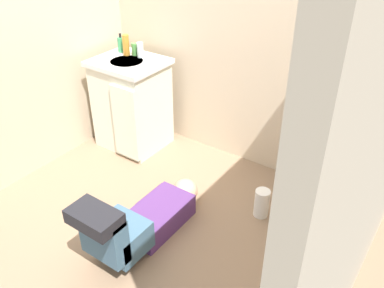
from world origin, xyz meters
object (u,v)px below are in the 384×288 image
at_px(vanity_cabinet, 132,103).
at_px(bottle_amber, 126,45).
at_px(bottle_green, 135,49).
at_px(paper_towel_roll, 262,203).
at_px(toilet, 323,167).
at_px(faucet, 139,50).
at_px(bottle_clear, 140,50).
at_px(person_plumber, 140,221).
at_px(soap_dispenser, 121,45).
at_px(tissue_box, 332,107).

distance_m(vanity_cabinet, bottle_amber, 0.51).
distance_m(bottle_green, paper_towel_roll, 1.70).
relative_size(toilet, faucet, 7.50).
distance_m(bottle_amber, bottle_clear, 0.14).
distance_m(faucet, bottle_green, 0.04).
xyz_separation_m(vanity_cabinet, bottle_amber, (-0.10, 0.10, 0.49)).
distance_m(vanity_cabinet, paper_towel_roll, 1.49).
height_order(person_plumber, bottle_amber, bottle_amber).
height_order(toilet, vanity_cabinet, vanity_cabinet).
relative_size(toilet, vanity_cabinet, 0.91).
distance_m(toilet, bottle_green, 1.85).
relative_size(vanity_cabinet, bottle_green, 7.81).
bearing_deg(soap_dispenser, tissue_box, 1.73).
height_order(vanity_cabinet, bottle_clear, bottle_clear).
bearing_deg(bottle_amber, person_plumber, -46.08).
xyz_separation_m(faucet, person_plumber, (0.89, -1.08, -0.69)).
bearing_deg(vanity_cabinet, faucet, 91.31).
xyz_separation_m(toilet, faucet, (-1.74, 0.05, 0.50)).
distance_m(faucet, tissue_box, 1.70).
distance_m(bottle_green, bottle_clear, 0.08).
distance_m(toilet, soap_dispenser, 2.00).
distance_m(vanity_cabinet, bottle_green, 0.48).
height_order(toilet, bottle_amber, bottle_amber).
bearing_deg(bottle_amber, tissue_box, 2.79).
bearing_deg(toilet, faucet, 178.25).
bearing_deg(faucet, bottle_amber, -153.09).
distance_m(vanity_cabinet, soap_dispenser, 0.52).
height_order(faucet, tissue_box, faucet).
bearing_deg(tissue_box, bottle_amber, -177.21).
bearing_deg(person_plumber, soap_dispenser, 135.60).
height_order(person_plumber, bottle_green, bottle_green).
distance_m(toilet, person_plumber, 1.35).
distance_m(tissue_box, paper_towel_roll, 0.84).
bearing_deg(bottle_clear, vanity_cabinet, -105.23).
relative_size(faucet, tissue_box, 0.45).
xyz_separation_m(vanity_cabinet, faucet, (-0.00, 0.15, 0.45)).
xyz_separation_m(vanity_cabinet, bottle_green, (-0.04, 0.13, 0.45)).
xyz_separation_m(faucet, bottle_clear, (0.04, -0.02, 0.01)).
bearing_deg(paper_towel_roll, tissue_box, 58.12).
bearing_deg(person_plumber, bottle_clear, 128.96).
height_order(bottle_green, bottle_clear, bottle_clear).
relative_size(vanity_cabinet, bottle_clear, 6.40).
distance_m(toilet, tissue_box, 0.44).
relative_size(vanity_cabinet, paper_towel_roll, 3.72).
distance_m(person_plumber, soap_dispenser, 1.67).
distance_m(tissue_box, bottle_green, 1.74).
xyz_separation_m(faucet, bottle_green, (-0.04, -0.01, 0.00)).
height_order(person_plumber, bottle_clear, bottle_clear).
relative_size(tissue_box, bottle_green, 2.10).
xyz_separation_m(tissue_box, soap_dispenser, (-1.89, -0.06, 0.09)).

